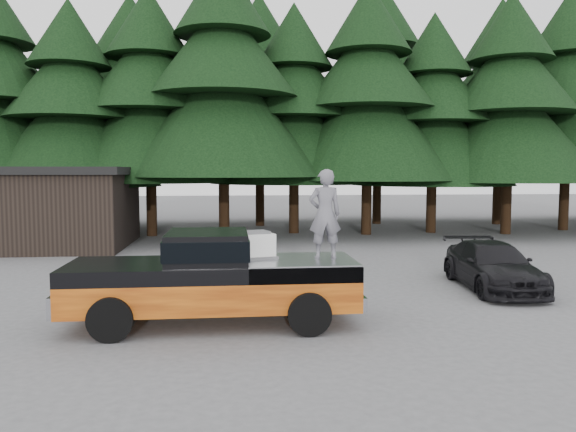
{
  "coord_description": "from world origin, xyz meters",
  "views": [
    {
      "loc": [
        -0.76,
        -12.13,
        3.15
      ],
      "look_at": [
        0.52,
        0.0,
        2.16
      ],
      "focal_mm": 35.0,
      "sensor_mm": 36.0,
      "label": 1
    }
  ],
  "objects": [
    {
      "name": "pickup_truck",
      "position": [
        -1.1,
        -0.72,
        0.67
      ],
      "size": [
        6.0,
        2.04,
        1.33
      ],
      "primitive_type": null,
      "color": "orange",
      "rests_on": "ground"
    },
    {
      "name": "air_compressor",
      "position": [
        -0.23,
        -0.52,
        1.58
      ],
      "size": [
        0.86,
        0.77,
        0.5
      ],
      "primitive_type": "cube",
      "rotation": [
        0.0,
        0.0,
        0.25
      ],
      "color": "white",
      "rests_on": "pickup_truck"
    },
    {
      "name": "ground",
      "position": [
        0.0,
        0.0,
        0.0
      ],
      "size": [
        120.0,
        120.0,
        0.0
      ],
      "primitive_type": "plane",
      "color": "#525255",
      "rests_on": "ground"
    },
    {
      "name": "utility_building",
      "position": [
        -9.0,
        12.0,
        1.67
      ],
      "size": [
        8.4,
        6.4,
        3.3
      ],
      "color": "black",
      "rests_on": "ground"
    },
    {
      "name": "man_on_bed",
      "position": [
        1.21,
        -0.72,
        2.26
      ],
      "size": [
        0.7,
        0.48,
        1.85
      ],
      "primitive_type": "imported",
      "rotation": [
        0.0,
        0.0,
        3.19
      ],
      "color": "slate",
      "rests_on": "pickup_truck"
    },
    {
      "name": "parked_car",
      "position": [
        6.23,
        2.03,
        0.62
      ],
      "size": [
        2.09,
        4.38,
        1.23
      ],
      "primitive_type": "imported",
      "rotation": [
        0.0,
        0.0,
        -0.09
      ],
      "color": "black",
      "rests_on": "ground"
    },
    {
      "name": "treeline",
      "position": [
        0.42,
        17.2,
        7.72
      ],
      "size": [
        60.15,
        16.05,
        17.5
      ],
      "color": "black",
      "rests_on": "ground"
    },
    {
      "name": "truck_cab",
      "position": [
        -1.2,
        -0.72,
        1.62
      ],
      "size": [
        1.66,
        1.9,
        0.59
      ],
      "primitive_type": "cube",
      "color": "black",
      "rests_on": "pickup_truck"
    }
  ]
}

